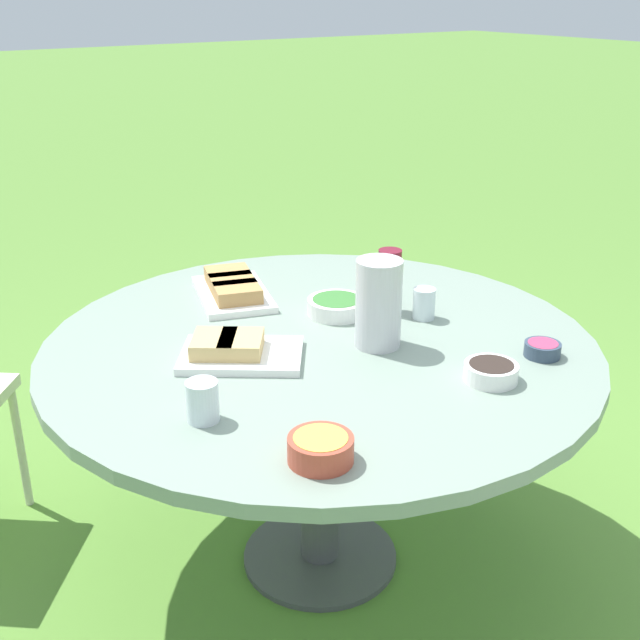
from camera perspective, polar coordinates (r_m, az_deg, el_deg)
name	(u,v)px	position (r m, az deg, el deg)	size (l,w,h in m)	color
ground_plane	(320,558)	(2.50, 0.00, -16.55)	(40.00, 40.00, 0.00)	#5B8C38
dining_table	(320,368)	(2.15, 0.00, -3.42)	(1.46, 1.46, 0.71)	#4C4C51
water_pitcher	(378,303)	(2.05, 4.18, 1.20)	(0.13, 0.12, 0.23)	silver
wine_glass	(390,267)	(2.27, 4.98, 3.75)	(0.07, 0.07, 0.18)	silver
platter_bread_main	(235,350)	(2.02, -6.08, -2.13)	(0.34, 0.37, 0.06)	white
platter_charcuterie	(233,288)	(2.41, -6.22, 2.25)	(0.37, 0.29, 0.06)	white
bowl_fries	(321,448)	(1.59, 0.04, -9.07)	(0.13, 0.13, 0.05)	#B74733
bowl_salad	(337,306)	(2.28, 1.20, 1.03)	(0.17, 0.17, 0.05)	white
bowl_olives	(491,371)	(1.94, 12.06, -3.58)	(0.13, 0.13, 0.04)	white
bowl_dip_red	(542,349)	(2.10, 15.54, -1.97)	(0.09, 0.09, 0.04)	#334256
cup_water_near	(424,303)	(2.26, 7.41, 1.17)	(0.06, 0.06, 0.09)	silver
cup_water_far	(203,401)	(1.74, -8.35, -5.73)	(0.07, 0.07, 0.09)	silver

